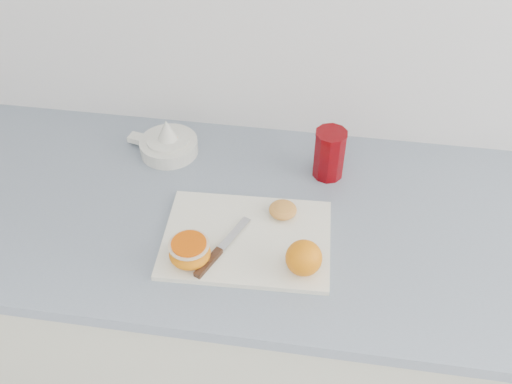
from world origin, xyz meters
TOP-DOWN VIEW (x-y plane):
  - counter at (0.07, 1.70)m, footprint 2.58×0.64m
  - cutting_board at (0.07, 1.61)m, footprint 0.35×0.26m
  - whole_orange at (0.19, 1.54)m, footprint 0.07×0.07m
  - half_orange at (-0.03, 1.53)m, footprint 0.08×0.08m
  - squeezed_shell at (0.13, 1.69)m, footprint 0.06×0.06m
  - paring_knife at (0.01, 1.54)m, footprint 0.09×0.17m
  - citrus_juicer at (-0.17, 1.87)m, footprint 0.18×0.14m
  - red_tumbler at (0.22, 1.85)m, footprint 0.07×0.07m

SIDE VIEW (x-z plane):
  - counter at x=0.07m, z-range 0.00..0.89m
  - cutting_board at x=0.07m, z-range 0.89..0.90m
  - paring_knife at x=0.01m, z-range 0.90..0.91m
  - squeezed_shell at x=0.13m, z-range 0.90..0.93m
  - citrus_juicer at x=-0.17m, z-range 0.87..0.96m
  - half_orange at x=-0.03m, z-range 0.90..0.95m
  - whole_orange at x=0.19m, z-range 0.90..0.97m
  - red_tumbler at x=0.22m, z-range 0.89..1.01m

